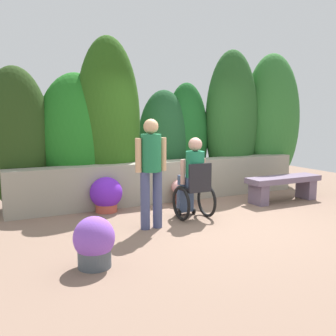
{
  "coord_description": "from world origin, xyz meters",
  "views": [
    {
      "loc": [
        -3.26,
        -4.95,
        1.69
      ],
      "look_at": [
        -0.61,
        0.39,
        0.85
      ],
      "focal_mm": 40.54,
      "sensor_mm": 36.0,
      "label": 1
    }
  ],
  "objects_px": {
    "stone_bench": "(283,185)",
    "person_in_wheelchair": "(193,181)",
    "flower_pot_purple_near": "(94,242)",
    "flower_pot_red_accent": "(106,195)",
    "flower_pot_terracotta_by_wall": "(184,189)",
    "person_standing_companion": "(151,166)"
  },
  "relations": [
    {
      "from": "person_in_wheelchair",
      "to": "flower_pot_red_accent",
      "type": "relative_size",
      "value": 2.17
    },
    {
      "from": "stone_bench",
      "to": "flower_pot_terracotta_by_wall",
      "type": "height_order",
      "value": "stone_bench"
    },
    {
      "from": "person_in_wheelchair",
      "to": "flower_pot_purple_near",
      "type": "distance_m",
      "value": 2.4
    },
    {
      "from": "person_standing_companion",
      "to": "flower_pot_terracotta_by_wall",
      "type": "height_order",
      "value": "person_standing_companion"
    },
    {
      "from": "person_standing_companion",
      "to": "flower_pot_purple_near",
      "type": "height_order",
      "value": "person_standing_companion"
    },
    {
      "from": "stone_bench",
      "to": "person_in_wheelchair",
      "type": "bearing_deg",
      "value": -177.11
    },
    {
      "from": "stone_bench",
      "to": "flower_pot_purple_near",
      "type": "relative_size",
      "value": 2.73
    },
    {
      "from": "flower_pot_purple_near",
      "to": "flower_pot_red_accent",
      "type": "relative_size",
      "value": 0.94
    },
    {
      "from": "person_in_wheelchair",
      "to": "flower_pot_red_accent",
      "type": "distance_m",
      "value": 1.58
    },
    {
      "from": "person_in_wheelchair",
      "to": "flower_pot_terracotta_by_wall",
      "type": "bearing_deg",
      "value": 63.04
    },
    {
      "from": "stone_bench",
      "to": "flower_pot_terracotta_by_wall",
      "type": "bearing_deg",
      "value": 155.61
    },
    {
      "from": "stone_bench",
      "to": "flower_pot_red_accent",
      "type": "distance_m",
      "value": 3.44
    },
    {
      "from": "stone_bench",
      "to": "flower_pot_red_accent",
      "type": "height_order",
      "value": "flower_pot_red_accent"
    },
    {
      "from": "stone_bench",
      "to": "person_in_wheelchair",
      "type": "height_order",
      "value": "person_in_wheelchair"
    },
    {
      "from": "flower_pot_purple_near",
      "to": "flower_pot_terracotta_by_wall",
      "type": "bearing_deg",
      "value": 43.37
    },
    {
      "from": "stone_bench",
      "to": "person_in_wheelchair",
      "type": "distance_m",
      "value": 2.24
    },
    {
      "from": "person_in_wheelchair",
      "to": "flower_pot_red_accent",
      "type": "bearing_deg",
      "value": 131.61
    },
    {
      "from": "stone_bench",
      "to": "person_in_wheelchair",
      "type": "xyz_separation_m",
      "value": [
        -2.21,
        -0.28,
        0.29
      ]
    },
    {
      "from": "stone_bench",
      "to": "flower_pot_red_accent",
      "type": "bearing_deg",
      "value": 163.11
    },
    {
      "from": "person_in_wheelchair",
      "to": "flower_pot_purple_near",
      "type": "xyz_separation_m",
      "value": [
        -2.0,
        -1.27,
        -0.34
      ]
    },
    {
      "from": "stone_bench",
      "to": "person_in_wheelchair",
      "type": "relative_size",
      "value": 1.19
    },
    {
      "from": "person_standing_companion",
      "to": "flower_pot_purple_near",
      "type": "distance_m",
      "value": 1.7
    }
  ]
}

